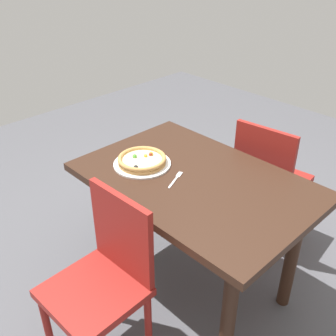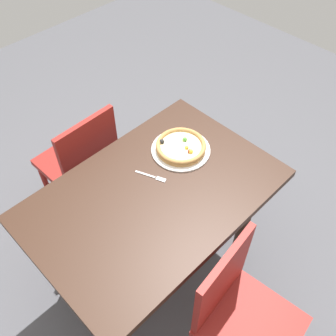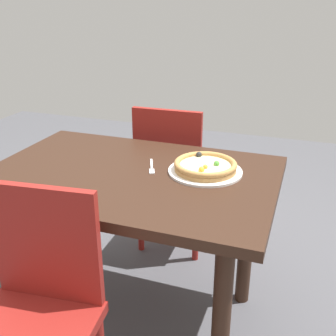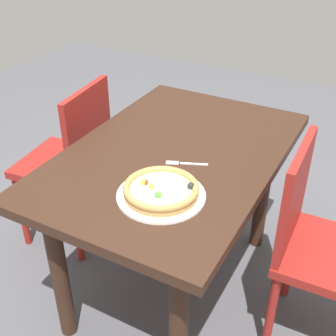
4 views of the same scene
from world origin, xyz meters
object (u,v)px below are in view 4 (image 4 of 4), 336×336
Objects in this scene: plate at (161,195)px; pizza at (161,189)px; chair_far at (72,159)px; fork at (183,163)px; dining_table at (174,175)px; chair_near at (318,244)px.

pizza is (0.00, -0.00, 0.03)m from plate.
fork is (-0.13, -0.70, 0.25)m from chair_far.
plate is at bearing -122.98° from chair_far.
pizza is 1.68× the size of fork.
dining_table is 0.64m from chair_far.
chair_near is 5.67× the size of fork.
chair_near is at bearing -98.46° from chair_far.
pizza is at bearing -160.40° from dining_table.
dining_table is at bearing 19.60° from plate.
plate reaches higher than dining_table.
plate is at bearing -60.17° from chair_near.
pizza is (-0.36, -0.73, 0.28)m from chair_far.
dining_table is at bearing -89.82° from chair_near.
dining_table is 1.36× the size of chair_far.
plate is at bearing 74.83° from fork.
chair_near is at bearing -58.27° from pizza.
chair_far is at bearing 63.38° from plate.
dining_table is 3.89× the size of plate.
dining_table is at bearing -102.61° from chair_far.
pizza is 0.24m from fork.
chair_far is at bearing 63.38° from pizza.
dining_table is 0.64m from chair_near.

